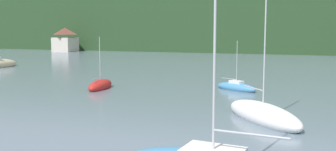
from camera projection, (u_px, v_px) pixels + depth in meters
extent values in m
cube|color=#264223|center=(275.00, 15.00, 106.44)|extent=(352.00, 47.44, 19.29)
cube|color=beige|center=(65.00, 44.00, 96.72)|extent=(4.91, 4.89, 3.54)
pyramid|color=brown|center=(65.00, 31.00, 96.33)|extent=(5.15, 5.14, 1.71)
cylinder|color=#B7B7BC|center=(215.00, 21.00, 12.38)|extent=(0.09, 0.09, 9.51)
cylinder|color=#ADADB2|center=(250.00, 134.00, 12.26)|extent=(2.49, 0.32, 0.08)
ellipsoid|color=red|center=(100.00, 86.00, 35.08)|extent=(1.98, 4.49, 1.16)
cylinder|color=#B7B7BC|center=(100.00, 60.00, 34.80)|extent=(0.05, 0.05, 4.18)
cylinder|color=#ADADB2|center=(96.00, 78.00, 34.15)|extent=(0.28, 1.71, 0.05)
ellipsoid|color=white|center=(263.00, 115.00, 22.69)|extent=(5.95, 6.59, 1.46)
cylinder|color=#B7B7BC|center=(265.00, 33.00, 22.12)|extent=(0.08, 0.08, 8.85)
cylinder|color=#ADADB2|center=(253.00, 88.00, 23.53)|extent=(1.44, 1.72, 0.07)
ellipsoid|color=teal|center=(236.00, 88.00, 34.32)|extent=(4.34, 3.19, 0.94)
cylinder|color=#B7B7BC|center=(237.00, 63.00, 34.06)|extent=(0.05, 0.05, 3.94)
cylinder|color=#ADADB2|center=(229.00, 79.00, 34.89)|extent=(1.54, 0.89, 0.05)
cube|color=silver|center=(236.00, 83.00, 34.27)|extent=(1.43, 1.22, 0.38)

